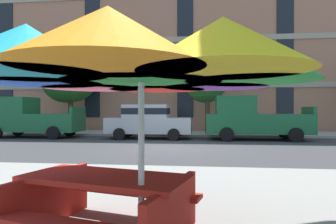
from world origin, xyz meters
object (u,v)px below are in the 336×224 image
object	(u,v)px
sedan_silver	(148,121)
patio_umbrella	(141,62)
street_tree_left	(69,79)
pickup_green	(30,119)
picnic_table	(105,201)
street_tree_middle	(206,82)
pickup_green_midblock	(252,119)

from	to	relation	value
sedan_silver	patio_umbrella	xyz separation A→B (m)	(2.24, -12.70, 0.99)
street_tree_left	patio_umbrella	bearing A→B (deg)	-63.16
pickup_green	picnic_table	size ratio (longest dim) A/B	2.41
patio_umbrella	picnic_table	bearing A→B (deg)	142.72
sedan_silver	street_tree_middle	distance (m)	4.92
pickup_green	street_tree_middle	size ratio (longest dim) A/B	1.13
street_tree_middle	patio_umbrella	size ratio (longest dim) A/B	1.39
street_tree_left	street_tree_middle	distance (m)	8.89
sedan_silver	picnic_table	xyz separation A→B (m)	(1.77, -12.34, -0.46)
sedan_silver	street_tree_middle	xyz separation A→B (m)	(3.03, 3.14, 2.28)
pickup_green	sedan_silver	bearing A→B (deg)	-0.00
pickup_green	street_tree_middle	bearing A→B (deg)	18.12
pickup_green_midblock	patio_umbrella	xyz separation A→B (m)	(-3.07, -12.70, 0.91)
pickup_green_midblock	street_tree_middle	xyz separation A→B (m)	(-2.29, 3.14, 2.21)
pickup_green	patio_umbrella	distance (m)	15.48
pickup_green	picnic_table	world-z (taller)	pickup_green
pickup_green	street_tree_left	size ratio (longest dim) A/B	0.98
pickup_green_midblock	patio_umbrella	bearing A→B (deg)	-103.60
sedan_silver	street_tree_left	xyz separation A→B (m)	(-5.86, 3.31, 2.62)
street_tree_left	street_tree_middle	world-z (taller)	street_tree_left
pickup_green	sedan_silver	size ratio (longest dim) A/B	1.16
street_tree_left	picnic_table	distance (m)	17.68
street_tree_left	picnic_table	bearing A→B (deg)	-64.01
pickup_green_midblock	street_tree_left	bearing A→B (deg)	163.49
picnic_table	street_tree_middle	bearing A→B (deg)	85.36
street_tree_middle	patio_umbrella	distance (m)	15.91
picnic_table	sedan_silver	bearing A→B (deg)	98.16
patio_umbrella	street_tree_middle	bearing A→B (deg)	87.17
pickup_green	patio_umbrella	world-z (taller)	pickup_green
pickup_green	sedan_silver	world-z (taller)	pickup_green
patio_umbrella	picnic_table	world-z (taller)	patio_umbrella
sedan_silver	pickup_green_midblock	size ratio (longest dim) A/B	0.86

